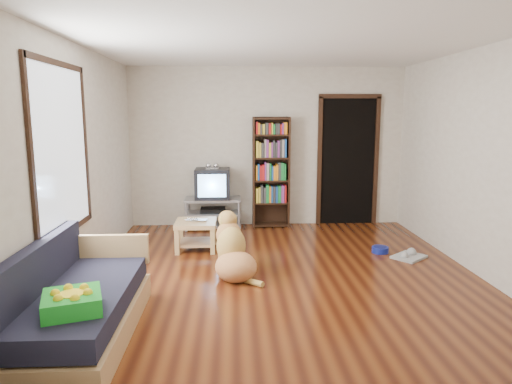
{
  "coord_description": "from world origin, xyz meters",
  "views": [
    {
      "loc": [
        -0.57,
        -5.03,
        1.85
      ],
      "look_at": [
        -0.29,
        0.47,
        0.9
      ],
      "focal_mm": 32.0,
      "sensor_mm": 36.0,
      "label": 1
    }
  ],
  "objects_px": {
    "dog_bowl": "(380,250)",
    "tv_stand": "(213,212)",
    "grey_rag": "(409,257)",
    "laptop": "(196,221)",
    "bookshelf": "(271,166)",
    "crt_tv": "(213,183)",
    "green_cushion": "(72,302)",
    "sofa": "(77,307)",
    "coffee_table": "(196,230)",
    "dog": "(233,252)"
  },
  "relations": [
    {
      "from": "dog_bowl",
      "to": "tv_stand",
      "type": "distance_m",
      "value": 2.74
    },
    {
      "from": "grey_rag",
      "to": "tv_stand",
      "type": "distance_m",
      "value": 3.12
    },
    {
      "from": "laptop",
      "to": "bookshelf",
      "type": "relative_size",
      "value": 0.16
    },
    {
      "from": "laptop",
      "to": "tv_stand",
      "type": "distance_m",
      "value": 1.23
    },
    {
      "from": "laptop",
      "to": "crt_tv",
      "type": "xyz_separation_m",
      "value": [
        0.18,
        1.23,
        0.33
      ]
    },
    {
      "from": "tv_stand",
      "to": "green_cushion",
      "type": "bearing_deg",
      "value": -101.78
    },
    {
      "from": "dog_bowl",
      "to": "bookshelf",
      "type": "bearing_deg",
      "value": 131.16
    },
    {
      "from": "laptop",
      "to": "sofa",
      "type": "height_order",
      "value": "sofa"
    },
    {
      "from": "green_cushion",
      "to": "sofa",
      "type": "bearing_deg",
      "value": 87.08
    },
    {
      "from": "green_cushion",
      "to": "tv_stand",
      "type": "xyz_separation_m",
      "value": [
        0.85,
        4.08,
        -0.22
      ]
    },
    {
      "from": "sofa",
      "to": "grey_rag",
      "type": "bearing_deg",
      "value": 28.28
    },
    {
      "from": "grey_rag",
      "to": "coffee_table",
      "type": "xyz_separation_m",
      "value": [
        -2.79,
        0.53,
        0.27
      ]
    },
    {
      "from": "bookshelf",
      "to": "dog",
      "type": "xyz_separation_m",
      "value": [
        -0.63,
        -2.33,
        -0.72
      ]
    },
    {
      "from": "dog_bowl",
      "to": "grey_rag",
      "type": "bearing_deg",
      "value": -39.81
    },
    {
      "from": "dog_bowl",
      "to": "green_cushion",
      "type": "bearing_deg",
      "value": -140.27
    },
    {
      "from": "crt_tv",
      "to": "dog",
      "type": "distance_m",
      "value": 2.32
    },
    {
      "from": "sofa",
      "to": "bookshelf",
      "type": "bearing_deg",
      "value": 62.68
    },
    {
      "from": "dog_bowl",
      "to": "coffee_table",
      "type": "height_order",
      "value": "coffee_table"
    },
    {
      "from": "dog_bowl",
      "to": "sofa",
      "type": "relative_size",
      "value": 0.12
    },
    {
      "from": "green_cushion",
      "to": "dog_bowl",
      "type": "bearing_deg",
      "value": 21.31
    },
    {
      "from": "coffee_table",
      "to": "dog_bowl",
      "type": "bearing_deg",
      "value": -6.38
    },
    {
      "from": "tv_stand",
      "to": "bookshelf",
      "type": "height_order",
      "value": "bookshelf"
    },
    {
      "from": "laptop",
      "to": "crt_tv",
      "type": "distance_m",
      "value": 1.29
    },
    {
      "from": "tv_stand",
      "to": "sofa",
      "type": "height_order",
      "value": "sofa"
    },
    {
      "from": "dog",
      "to": "tv_stand",
      "type": "bearing_deg",
      "value": 98.15
    },
    {
      "from": "dog_bowl",
      "to": "crt_tv",
      "type": "relative_size",
      "value": 0.38
    },
    {
      "from": "dog_bowl",
      "to": "grey_rag",
      "type": "distance_m",
      "value": 0.39
    },
    {
      "from": "tv_stand",
      "to": "laptop",
      "type": "bearing_deg",
      "value": -98.61
    },
    {
      "from": "sofa",
      "to": "dog",
      "type": "distance_m",
      "value": 1.91
    },
    {
      "from": "dog_bowl",
      "to": "dog",
      "type": "distance_m",
      "value": 2.14
    },
    {
      "from": "crt_tv",
      "to": "dog",
      "type": "xyz_separation_m",
      "value": [
        0.32,
        -2.25,
        -0.47
      ]
    },
    {
      "from": "sofa",
      "to": "dog",
      "type": "bearing_deg",
      "value": 47.23
    },
    {
      "from": "bookshelf",
      "to": "grey_rag",
      "type": "bearing_deg",
      "value": -47.41
    },
    {
      "from": "coffee_table",
      "to": "dog",
      "type": "distance_m",
      "value": 1.17
    },
    {
      "from": "dog",
      "to": "laptop",
      "type": "bearing_deg",
      "value": 116.13
    },
    {
      "from": "dog_bowl",
      "to": "coffee_table",
      "type": "bearing_deg",
      "value": 173.62
    },
    {
      "from": "tv_stand",
      "to": "dog",
      "type": "xyz_separation_m",
      "value": [
        0.32,
        -2.23,
        0.01
      ]
    },
    {
      "from": "grey_rag",
      "to": "coffee_table",
      "type": "height_order",
      "value": "coffee_table"
    },
    {
      "from": "coffee_table",
      "to": "laptop",
      "type": "bearing_deg",
      "value": -90.0
    },
    {
      "from": "green_cushion",
      "to": "grey_rag",
      "type": "xyz_separation_m",
      "value": [
        3.45,
        2.37,
        -0.47
      ]
    },
    {
      "from": "green_cushion",
      "to": "crt_tv",
      "type": "bearing_deg",
      "value": 59.86
    },
    {
      "from": "green_cushion",
      "to": "coffee_table",
      "type": "distance_m",
      "value": 2.98
    },
    {
      "from": "green_cushion",
      "to": "coffee_table",
      "type": "height_order",
      "value": "green_cushion"
    },
    {
      "from": "bookshelf",
      "to": "green_cushion",
      "type": "bearing_deg",
      "value": -113.34
    },
    {
      "from": "green_cushion",
      "to": "dog",
      "type": "height_order",
      "value": "dog"
    },
    {
      "from": "bookshelf",
      "to": "sofa",
      "type": "bearing_deg",
      "value": -117.32
    },
    {
      "from": "crt_tv",
      "to": "bookshelf",
      "type": "relative_size",
      "value": 0.32
    },
    {
      "from": "sofa",
      "to": "dog_bowl",
      "type": "bearing_deg",
      "value": 33.57
    },
    {
      "from": "green_cushion",
      "to": "coffee_table",
      "type": "xyz_separation_m",
      "value": [
        0.67,
        2.9,
        -0.21
      ]
    },
    {
      "from": "green_cushion",
      "to": "laptop",
      "type": "relative_size",
      "value": 1.37
    }
  ]
}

